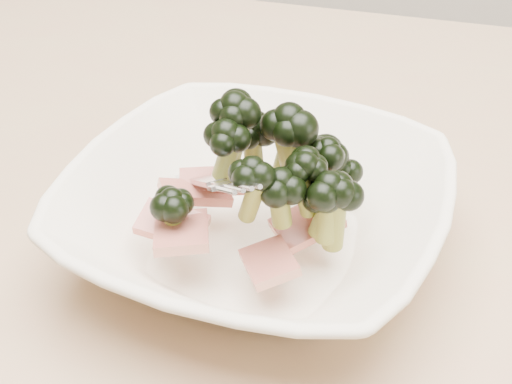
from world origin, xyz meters
TOP-DOWN VIEW (x-y plane):
  - dining_table at (0.00, 0.00)m, footprint 1.20×0.80m
  - broccoli_dish at (-0.00, -0.06)m, footprint 0.28×0.28m

SIDE VIEW (x-z plane):
  - dining_table at x=0.00m, z-range 0.28..1.03m
  - broccoli_dish at x=0.00m, z-range 0.73..0.85m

